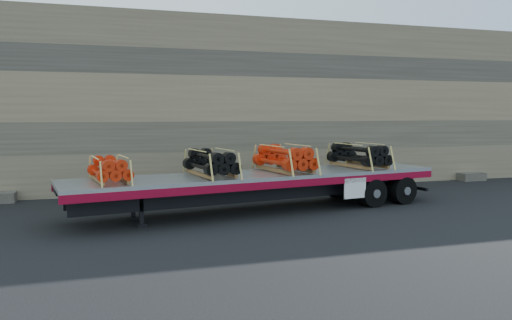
{
  "coord_description": "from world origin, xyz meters",
  "views": [
    {
      "loc": [
        -4.42,
        -14.43,
        3.08
      ],
      "look_at": [
        0.59,
        1.8,
        1.52
      ],
      "focal_mm": 35.0,
      "sensor_mm": 36.0,
      "label": 1
    }
  ],
  "objects_px": {
    "bundle_midfront": "(211,163)",
    "bundle_rear": "(359,156)",
    "bundle_front": "(109,170)",
    "bundle_midrear": "(284,159)",
    "trailer": "(261,192)"
  },
  "relations": [
    {
      "from": "bundle_rear",
      "to": "trailer",
      "type": "bearing_deg",
      "value": 180.0
    },
    {
      "from": "bundle_midfront",
      "to": "bundle_rear",
      "type": "height_order",
      "value": "bundle_rear"
    },
    {
      "from": "bundle_front",
      "to": "bundle_rear",
      "type": "relative_size",
      "value": 0.83
    },
    {
      "from": "bundle_midrear",
      "to": "bundle_midfront",
      "type": "bearing_deg",
      "value": 180.0
    },
    {
      "from": "bundle_midfront",
      "to": "bundle_rear",
      "type": "xyz_separation_m",
      "value": [
        5.46,
        0.87,
        0.02
      ]
    },
    {
      "from": "bundle_midfront",
      "to": "bundle_midrear",
      "type": "xyz_separation_m",
      "value": [
        2.52,
        0.4,
        0.03
      ]
    },
    {
      "from": "bundle_midrear",
      "to": "bundle_rear",
      "type": "relative_size",
      "value": 1.03
    },
    {
      "from": "trailer",
      "to": "bundle_front",
      "type": "bearing_deg",
      "value": -180.0
    },
    {
      "from": "bundle_rear",
      "to": "bundle_midfront",
      "type": "bearing_deg",
      "value": 180.0
    },
    {
      "from": "bundle_front",
      "to": "bundle_rear",
      "type": "distance_m",
      "value": 8.52
    },
    {
      "from": "bundle_front",
      "to": "bundle_midrear",
      "type": "xyz_separation_m",
      "value": [
        5.47,
        0.87,
        0.08
      ]
    },
    {
      "from": "bundle_front",
      "to": "bundle_midfront",
      "type": "bearing_deg",
      "value": 0.0
    },
    {
      "from": "bundle_front",
      "to": "bundle_midfront",
      "type": "xyz_separation_m",
      "value": [
        2.95,
        0.47,
        0.05
      ]
    },
    {
      "from": "trailer",
      "to": "bundle_midfront",
      "type": "height_order",
      "value": "bundle_midfront"
    },
    {
      "from": "trailer",
      "to": "bundle_midfront",
      "type": "relative_size",
      "value": 5.67
    }
  ]
}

